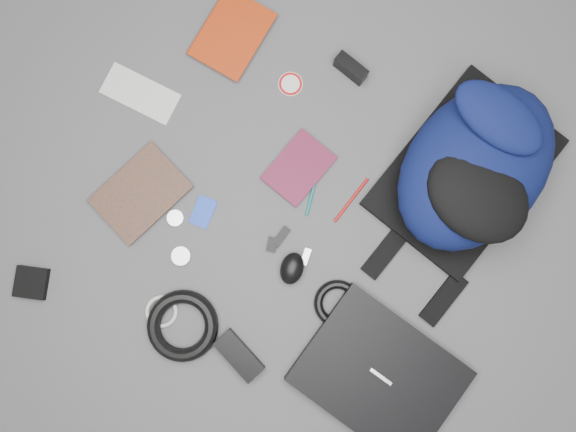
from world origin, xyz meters
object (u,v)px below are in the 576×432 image
at_px(backpack, 476,167).
at_px(compact_camera, 351,68).
at_px(comic_book, 120,170).
at_px(dvd_case, 299,168).
at_px(laptop, 380,375).
at_px(textbook_red, 206,20).
at_px(mouse, 292,268).
at_px(power_brick, 239,355).
at_px(pouch, 31,283).

distance_m(backpack, compact_camera, 0.43).
distance_m(comic_book, dvd_case, 0.50).
distance_m(laptop, comic_book, 0.91).
relative_size(laptop, textbook_red, 1.81).
distance_m(laptop, mouse, 0.37).
height_order(laptop, textbook_red, laptop).
bearing_deg(compact_camera, power_brick, -72.05).
height_order(laptop, comic_book, laptop).
height_order(dvd_case, pouch, pouch).
distance_m(compact_camera, power_brick, 0.85).
height_order(comic_book, power_brick, power_brick).
height_order(compact_camera, power_brick, compact_camera).
bearing_deg(compact_camera, comic_book, -116.98).
relative_size(dvd_case, mouse, 2.04).
relative_size(laptop, compact_camera, 4.19).
xyz_separation_m(power_brick, pouch, (-0.60, -0.08, -0.01)).
bearing_deg(dvd_case, comic_book, -139.37).
bearing_deg(mouse, pouch, -160.27).
bearing_deg(textbook_red, mouse, -40.76).
height_order(dvd_case, mouse, mouse).
bearing_deg(power_brick, pouch, -151.52).
bearing_deg(compact_camera, dvd_case, -78.44).
bearing_deg(backpack, power_brick, -102.26).
bearing_deg(mouse, compact_camera, 90.15).
bearing_deg(comic_book, textbook_red, 107.52).
xyz_separation_m(laptop, power_brick, (-0.36, -0.12, -0.00)).
bearing_deg(textbook_red, comic_book, -88.85).
bearing_deg(power_brick, mouse, 105.98).
bearing_deg(mouse, backpack, 45.66).
xyz_separation_m(backpack, laptop, (0.03, -0.60, -0.09)).
relative_size(laptop, pouch, 4.76).
xyz_separation_m(textbook_red, dvd_case, (0.42, -0.26, -0.01)).
height_order(power_brick, pouch, power_brick).
xyz_separation_m(laptop, mouse, (-0.34, 0.15, 0.00)).
bearing_deg(compact_camera, pouch, -106.72).
relative_size(textbook_red, dvd_case, 1.24).
bearing_deg(laptop, comic_book, 178.07).
bearing_deg(dvd_case, power_brick, -67.80).
height_order(mouse, pouch, mouse).
height_order(textbook_red, pouch, textbook_red).
height_order(comic_book, compact_camera, compact_camera).
height_order(compact_camera, pouch, compact_camera).
bearing_deg(pouch, backpack, 40.45).
distance_m(textbook_red, mouse, 0.74).
xyz_separation_m(mouse, power_brick, (-0.03, -0.27, -0.01)).
bearing_deg(textbook_red, pouch, -92.43).
relative_size(dvd_case, pouch, 2.13).
bearing_deg(pouch, textbook_red, 83.51).
distance_m(textbook_red, dvd_case, 0.49).
distance_m(textbook_red, power_brick, 0.94).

